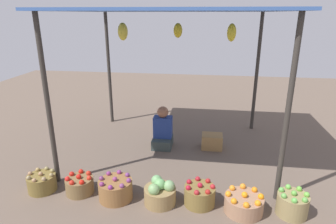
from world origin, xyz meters
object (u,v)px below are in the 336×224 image
at_px(basket_red_tomatoes, 80,185).
at_px(basket_green_apples, 292,204).
at_px(basket_purple_onions, 116,189).
at_px(basket_cabbages, 160,193).
at_px(basket_red_apples, 200,195).
at_px(basket_oranges, 244,203).
at_px(vendor_person, 163,131).
at_px(basket_potatoes, 42,182).
at_px(wooden_crate_near_vendor, 212,141).

relative_size(basket_red_tomatoes, basket_green_apples, 1.01).
xyz_separation_m(basket_purple_onions, basket_green_apples, (2.28, -0.01, 0.01)).
bearing_deg(basket_cabbages, basket_purple_onions, 178.20).
distance_m(basket_red_apples, basket_oranges, 0.57).
height_order(basket_red_tomatoes, basket_red_apples, basket_red_apples).
bearing_deg(basket_red_tomatoes, basket_purple_onions, -6.27).
bearing_deg(basket_red_tomatoes, vendor_person, 61.03).
distance_m(basket_potatoes, basket_cabbages, 1.71).
xyz_separation_m(basket_potatoes, basket_cabbages, (1.71, -0.06, 0.03)).
relative_size(basket_cabbages, basket_green_apples, 1.11).
bearing_deg(basket_potatoes, basket_red_apples, -0.22).
height_order(vendor_person, basket_potatoes, vendor_person).
relative_size(basket_red_tomatoes, wooden_crate_near_vendor, 1.02).
bearing_deg(wooden_crate_near_vendor, vendor_person, -177.72).
bearing_deg(basket_purple_onions, basket_red_apples, 1.67).
distance_m(basket_green_apples, wooden_crate_near_vendor, 2.02).
height_order(basket_red_tomatoes, basket_purple_onions, basket_purple_onions).
xyz_separation_m(basket_purple_onions, basket_cabbages, (0.61, -0.02, 0.01)).
distance_m(vendor_person, basket_red_apples, 1.85).
bearing_deg(basket_green_apples, wooden_crate_near_vendor, 119.06).
relative_size(basket_red_apples, wooden_crate_near_vendor, 1.07).
relative_size(basket_oranges, wooden_crate_near_vendor, 1.29).
bearing_deg(basket_purple_onions, basket_red_tomatoes, 173.73).
distance_m(vendor_person, basket_purple_onions, 1.77).
height_order(vendor_person, wooden_crate_near_vendor, vendor_person).
relative_size(basket_potatoes, basket_cabbages, 0.93).
bearing_deg(basket_red_apples, basket_red_tomatoes, 179.10).
bearing_deg(basket_potatoes, wooden_crate_near_vendor, 35.55).
height_order(basket_potatoes, wooden_crate_near_vendor, basket_potatoes).
bearing_deg(basket_cabbages, vendor_person, 97.71).
xyz_separation_m(vendor_person, basket_oranges, (1.32, -1.76, -0.18)).
bearing_deg(basket_red_tomatoes, basket_cabbages, -3.91).
height_order(basket_potatoes, basket_green_apples, basket_green_apples).
relative_size(basket_potatoes, basket_red_tomatoes, 1.01).
bearing_deg(basket_oranges, basket_cabbages, 178.72).
distance_m(basket_oranges, basket_green_apples, 0.59).
xyz_separation_m(basket_purple_onions, wooden_crate_near_vendor, (1.30, 1.76, -0.01)).
distance_m(basket_red_tomatoes, basket_oranges, 2.24).
bearing_deg(basket_oranges, basket_green_apples, 2.77).
xyz_separation_m(vendor_person, basket_potatoes, (-1.47, -1.68, -0.17)).
bearing_deg(basket_red_tomatoes, wooden_crate_near_vendor, 42.64).
bearing_deg(vendor_person, basket_red_tomatoes, -118.97).
relative_size(basket_cabbages, basket_oranges, 0.86).
bearing_deg(vendor_person, basket_oranges, -53.26).
xyz_separation_m(basket_red_tomatoes, basket_cabbages, (1.15, -0.08, 0.03)).
bearing_deg(basket_purple_onions, basket_oranges, -1.47).
distance_m(basket_red_apples, wooden_crate_near_vendor, 1.73).
relative_size(basket_red_apples, basket_green_apples, 1.07).
relative_size(basket_potatoes, basket_green_apples, 1.03).
bearing_deg(wooden_crate_near_vendor, basket_red_tomatoes, -137.36).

